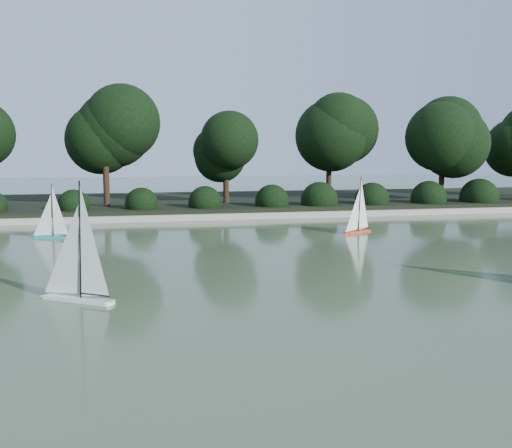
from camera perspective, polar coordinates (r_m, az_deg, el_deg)
The scene contains 9 objects.
ground at distance 8.69m, azimuth 2.51°, elevation -6.50°, with size 80.00×80.00×0.00m, color #34492C.
pond_coping at distance 17.41m, azimuth -5.00°, elevation 0.71°, with size 40.00×0.35×0.18m, color gray.
far_bank at distance 21.35m, azimuth -6.34°, elevation 2.06°, with size 40.00×8.00×0.30m, color black.
tree_line at distance 19.89m, azimuth -2.41°, elevation 8.90°, with size 26.31×3.93×4.39m.
shrub_hedge at distance 18.26m, azimuth -5.36°, elevation 2.15°, with size 29.10×1.10×1.10m.
sailboat_white_a at distance 8.37m, azimuth -17.99°, elevation -5.42°, with size 1.18×0.85×1.78m.
sailboat_orange at distance 14.73m, azimuth 9.93°, elevation 0.03°, with size 1.03×0.71×1.54m.
sailboat_teal at distance 14.50m, azimuth -20.05°, elevation -0.50°, with size 1.02×0.41×1.40m.
race_buoy at distance 8.81m, azimuth -16.07°, elevation -6.58°, with size 0.15×0.15×0.15m, color red.
Camera 1 is at (-2.14, -8.16, 2.06)m, focal length 40.00 mm.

